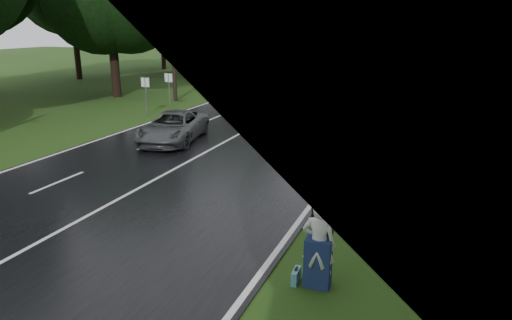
{
  "coord_description": "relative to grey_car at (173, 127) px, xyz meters",
  "views": [
    {
      "loc": [
        9.07,
        -10.05,
        5.39
      ],
      "look_at": [
        3.77,
        3.7,
        1.1
      ],
      "focal_mm": 33.06,
      "sensor_mm": 36.0,
      "label": 1
    }
  ],
  "objects": [
    {
      "name": "tree_left_e",
      "position": [
        -13.16,
        25.56,
        -0.73
      ],
      "size": [
        7.64,
        7.64,
        11.94
      ],
      "primitive_type": null,
      "color": "black",
      "rests_on": "ground"
    },
    {
      "name": "road_sign_b",
      "position": [
        -4.9,
        7.8,
        -0.73
      ],
      "size": [
        0.55,
        0.1,
        2.28
      ],
      "primitive_type": null,
      "color": "white",
      "rests_on": "ground"
    },
    {
      "name": "culvert",
      "position": [
        12.43,
        -7.42,
        -0.73
      ],
      "size": [
        1.33,
        0.66,
        0.66
      ],
      "primitive_type": "cylinder",
      "rotation": [
        0.0,
        1.57,
        0.0
      ],
      "color": "slate",
      "rests_on": "ground"
    },
    {
      "name": "grey_car",
      "position": [
        0.0,
        0.0,
        0.0
      ],
      "size": [
        3.21,
        5.33,
        1.39
      ],
      "primitive_type": "imported",
      "rotation": [
        0.0,
        0.0,
        0.19
      ],
      "color": "#444748",
      "rests_on": "road"
    },
    {
      "name": "lane_center",
      "position": [
        2.3,
        11.33,
        -0.69
      ],
      "size": [
        0.12,
        140.0,
        0.01
      ],
      "primitive_type": "cube",
      "color": "silver",
      "rests_on": "road"
    },
    {
      "name": "tree_right_e",
      "position": [
        15.32,
        23.24,
        -0.73
      ],
      "size": [
        8.7,
        8.7,
        13.59
      ],
      "primitive_type": null,
      "color": "black",
      "rests_on": "ground"
    },
    {
      "name": "far_car",
      "position": [
        4.82,
        41.16,
        0.08
      ],
      "size": [
        3.4,
        4.96,
        1.55
      ],
      "primitive_type": "imported",
      "rotation": [
        0.0,
        0.0,
        3.56
      ],
      "color": "black",
      "rests_on": "road"
    },
    {
      "name": "ground",
      "position": [
        2.3,
        -8.67,
        -0.73
      ],
      "size": [
        160.0,
        160.0,
        0.0
      ],
      "primitive_type": "plane",
      "color": "#244313",
      "rests_on": "ground"
    },
    {
      "name": "utility_pole_far",
      "position": [
        -6.2,
        37.11,
        -0.73
      ],
      "size": [
        1.8,
        0.28,
        9.08
      ],
      "primitive_type": null,
      "color": "black",
      "rests_on": "ground"
    },
    {
      "name": "road_sign_a",
      "position": [
        -4.9,
        5.16,
        -0.73
      ],
      "size": [
        0.55,
        0.1,
        2.28
      ],
      "primitive_type": null,
      "color": "white",
      "rests_on": "ground"
    },
    {
      "name": "suitcase",
      "position": [
        8.92,
        -9.97,
        -0.58
      ],
      "size": [
        0.14,
        0.43,
        0.3
      ],
      "primitive_type": "cube",
      "rotation": [
        0.0,
        0.0,
        0.04
      ],
      "color": "teal",
      "rests_on": "ground"
    },
    {
      "name": "tree_left_f",
      "position": [
        -11.77,
        38.99,
        -0.73
      ],
      "size": [
        11.05,
        11.05,
        17.26
      ],
      "primitive_type": null,
      "color": "black",
      "rests_on": "ground"
    },
    {
      "name": "utility_pole_mid",
      "position": [
        -6.2,
        10.72,
        -0.73
      ],
      "size": [
        1.8,
        0.28,
        10.0
      ],
      "primitive_type": null,
      "color": "black",
      "rests_on": "ground"
    },
    {
      "name": "hitchhiker",
      "position": [
        9.39,
        -9.93,
        0.17
      ],
      "size": [
        0.72,
        0.64,
        1.95
      ],
      "color": "silver",
      "rests_on": "ground"
    },
    {
      "name": "tree_left_d",
      "position": [
        -11.37,
        10.86,
        -0.73
      ],
      "size": [
        7.94,
        7.94,
        12.41
      ],
      "primitive_type": null,
      "color": "black",
      "rests_on": "ground"
    },
    {
      "name": "road",
      "position": [
        2.3,
        11.33,
        -0.71
      ],
      "size": [
        12.0,
        140.0,
        0.04
      ],
      "primitive_type": "cube",
      "color": "black",
      "rests_on": "ground"
    }
  ]
}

